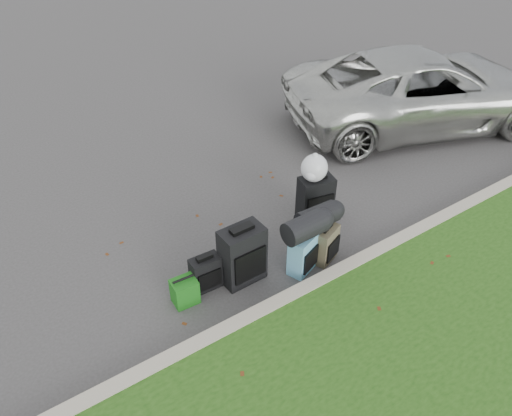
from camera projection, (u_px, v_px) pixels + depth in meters
ground at (270, 245)px, 6.85m from camera, size 120.00×120.00×0.00m
curb at (317, 284)px, 6.14m from camera, size 120.00×0.18×0.15m
suv at (422, 89)px, 9.35m from camera, size 5.59×3.94×1.42m
suitcase_small_black at (206, 273)px, 6.08m from camera, size 0.38×0.22×0.46m
suitcase_large_black_left at (242, 255)px, 6.11m from camera, size 0.55×0.34×0.78m
suitcase_olive at (325, 244)px, 6.48m from camera, size 0.43×0.35×0.51m
suitcase_teal at (302, 254)px, 6.30m from camera, size 0.44×0.34×0.54m
suitcase_large_black_right at (315, 200)px, 7.09m from camera, size 0.53×0.38×0.72m
tote_green at (185, 291)px, 5.92m from camera, size 0.31×0.25×0.34m
tote_navy at (245, 235)px, 6.81m from camera, size 0.29×0.25×0.27m
duffel_left at (318, 217)px, 6.28m from camera, size 0.55×0.31×0.29m
duffel_right at (305, 227)px, 6.05m from camera, size 0.56×0.32×0.31m
trash_bag at (314, 168)px, 6.74m from camera, size 0.37×0.37×0.37m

